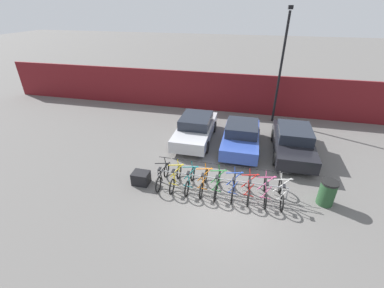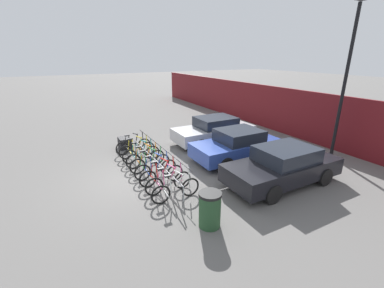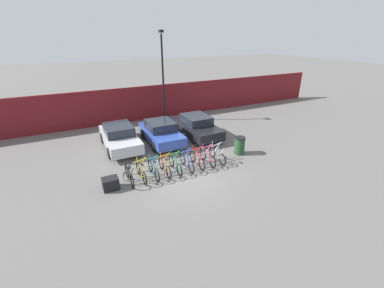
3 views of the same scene
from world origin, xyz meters
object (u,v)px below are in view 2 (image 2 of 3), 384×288
at_px(bicycle_white, 176,190).
at_px(lamp_post, 346,75).
at_px(bike_rack, 154,160).
at_px(bicycle_green, 150,163).
at_px(car_silver, 214,130).
at_px(bicycle_black, 134,146).
at_px(bicycle_teal, 141,154).
at_px(bicycle_orange, 146,158).
at_px(trash_bin, 210,209).
at_px(cargo_crate, 125,143).
at_px(bicycle_yellow, 137,149).
at_px(bicycle_red, 162,175).
at_px(car_black, 283,166).
at_px(car_blue, 237,145).
at_px(bicycle_pink, 169,182).
at_px(bicycle_blue, 156,169).

relative_size(bicycle_white, lamp_post, 0.26).
distance_m(bike_rack, bicycle_green, 0.21).
xyz_separation_m(bike_rack, car_silver, (-1.92, 4.12, 0.19)).
bearing_deg(bicycle_green, bicycle_black, 177.85).
distance_m(bicycle_teal, bicycle_orange, 0.58).
bearing_deg(bicycle_green, trash_bin, 1.29).
bearing_deg(cargo_crate, bicycle_black, 12.44).
height_order(car_silver, lamp_post, lamp_post).
relative_size(car_silver, lamp_post, 0.65).
relative_size(bike_rack, bicycle_teal, 3.13).
height_order(bike_rack, bicycle_teal, bicycle_teal).
xyz_separation_m(bicycle_white, trash_bin, (1.66, 0.25, 0.14)).
height_order(bicycle_yellow, car_silver, car_silver).
height_order(bicycle_orange, bicycle_white, same).
relative_size(bicycle_red, car_black, 0.39).
distance_m(bicycle_green, cargo_crate, 3.25).
xyz_separation_m(bicycle_teal, car_blue, (1.82, 3.86, 0.31)).
height_order(bicycle_green, cargo_crate, bicycle_green).
height_order(bike_rack, lamp_post, lamp_post).
height_order(lamp_post, trash_bin, lamp_post).
bearing_deg(bicycle_white, cargo_crate, -175.51).
bearing_deg(bicycle_white, car_blue, 117.56).
height_order(bicycle_teal, car_silver, car_silver).
bearing_deg(bicycle_orange, bicycle_pink, -0.72).
bearing_deg(bicycle_white, bicycle_yellow, -177.51).
relative_size(bike_rack, bicycle_blue, 3.13).
height_order(bicycle_red, bicycle_pink, same).
bearing_deg(trash_bin, bicycle_teal, -177.30).
bearing_deg(bicycle_orange, bicycle_yellow, 179.28).
height_order(bicycle_pink, car_silver, car_silver).
bearing_deg(bike_rack, bicycle_teal, -173.03).
bearing_deg(trash_bin, bicycle_red, -175.08).
height_order(bicycle_yellow, bicycle_orange, same).
distance_m(bicycle_teal, lamp_post, 9.37).
distance_m(bicycle_yellow, lamp_post, 9.62).
distance_m(bicycle_green, trash_bin, 4.15).
height_order(bicycle_pink, car_blue, car_blue).
xyz_separation_m(lamp_post, cargo_crate, (-5.72, -8.17, -3.43)).
bearing_deg(lamp_post, bike_rack, -107.11).
bearing_deg(bike_rack, lamp_post, 72.89).
relative_size(bicycle_blue, cargo_crate, 2.44).
bearing_deg(car_silver, bicycle_white, -44.61).
bearing_deg(bicycle_black, bike_rack, 2.31).
xyz_separation_m(bicycle_black, car_blue, (3.01, 3.86, 0.31)).
height_order(bicycle_red, car_black, car_black).
xyz_separation_m(bicycle_black, cargo_crate, (-0.90, -0.20, -0.10)).
height_order(bicycle_white, cargo_crate, bicycle_white).
bearing_deg(bicycle_pink, bicycle_red, 178.54).
bearing_deg(trash_bin, car_black, 103.42).
relative_size(bicycle_red, cargo_crate, 2.44).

